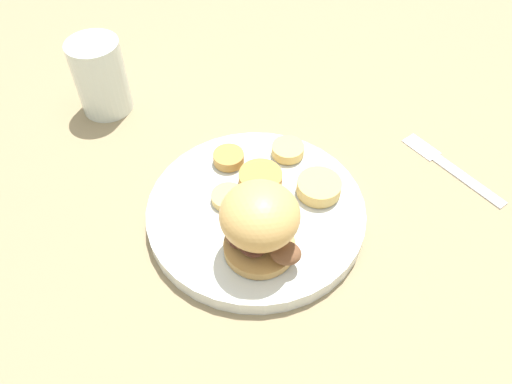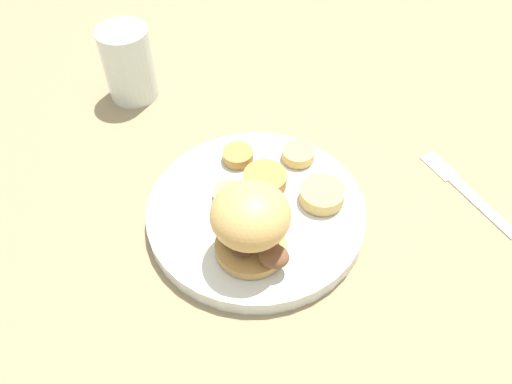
# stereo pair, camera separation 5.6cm
# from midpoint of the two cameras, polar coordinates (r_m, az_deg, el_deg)

# --- Properties ---
(ground_plane) EXTENTS (4.00, 4.00, 0.00)m
(ground_plane) POSITION_cam_midpoint_polar(r_m,az_deg,el_deg) (0.60, -2.69, -3.08)
(ground_plane) COLOR #937F5B
(dinner_plate) EXTENTS (0.26, 0.26, 0.02)m
(dinner_plate) POSITION_cam_midpoint_polar(r_m,az_deg,el_deg) (0.59, -2.73, -2.36)
(dinner_plate) COLOR silver
(dinner_plate) RESTS_ON ground_plane
(sandwich) EXTENTS (0.09, 0.10, 0.09)m
(sandwich) POSITION_cam_midpoint_polar(r_m,az_deg,el_deg) (0.51, -2.80, -3.78)
(sandwich) COLOR tan
(sandwich) RESTS_ON dinner_plate
(potato_round_0) EXTENTS (0.04, 0.04, 0.01)m
(potato_round_0) POSITION_cam_midpoint_polar(r_m,az_deg,el_deg) (0.59, -5.96, -0.75)
(potato_round_0) COLOR #DBB766
(potato_round_0) RESTS_ON dinner_plate
(potato_round_1) EXTENTS (0.04, 0.04, 0.01)m
(potato_round_1) POSITION_cam_midpoint_polar(r_m,az_deg,el_deg) (0.64, 1.13, 4.70)
(potato_round_1) COLOR #DBB766
(potato_round_1) RESTS_ON dinner_plate
(potato_round_2) EXTENTS (0.05, 0.05, 0.02)m
(potato_round_2) POSITION_cam_midpoint_polar(r_m,az_deg,el_deg) (0.60, -2.17, 1.42)
(potato_round_2) COLOR #BC8942
(potato_round_2) RESTS_ON dinner_plate
(potato_round_3) EXTENTS (0.04, 0.04, 0.01)m
(potato_round_3) POSITION_cam_midpoint_polar(r_m,az_deg,el_deg) (0.63, -5.72, 3.77)
(potato_round_3) COLOR #BC8942
(potato_round_3) RESTS_ON dinner_plate
(potato_round_4) EXTENTS (0.05, 0.05, 0.02)m
(potato_round_4) POSITION_cam_midpoint_polar(r_m,az_deg,el_deg) (0.59, 4.52, 0.42)
(potato_round_4) COLOR #DBB766
(potato_round_4) RESTS_ON dinner_plate
(fork) EXTENTS (0.08, 0.15, 0.00)m
(fork) POSITION_cam_midpoint_polar(r_m,az_deg,el_deg) (0.69, 19.25, 2.50)
(fork) COLOR silver
(fork) RESTS_ON ground_plane
(drinking_glass) EXTENTS (0.07, 0.07, 0.11)m
(drinking_glass) POSITION_cam_midpoint_polar(r_m,az_deg,el_deg) (0.75, -19.47, 12.21)
(drinking_glass) COLOR silver
(drinking_glass) RESTS_ON ground_plane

